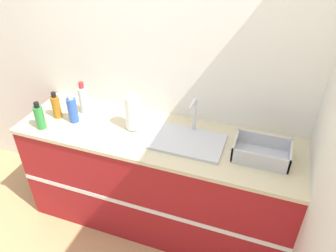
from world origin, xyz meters
TOP-DOWN VIEW (x-y plane):
  - ground_plane at (0.00, 0.00)m, footprint 12.00×12.00m
  - wall_back at (0.00, 0.65)m, footprint 4.53×0.06m
  - wall_right at (1.09, 0.31)m, footprint 0.06×2.62m
  - counter_cabinet at (0.00, 0.31)m, footprint 2.15×0.64m
  - sink at (0.24, 0.30)m, footprint 0.51×0.34m
  - paper_towel_roll at (-0.19, 0.33)m, footprint 0.11×0.11m
  - dish_rack at (0.75, 0.30)m, footprint 0.37×0.24m
  - bottle_blue at (-0.67, 0.26)m, footprint 0.07×0.07m
  - bottle_white_spray at (-0.67, 0.41)m, footprint 0.07×0.07m
  - bottle_amber at (-0.83, 0.27)m, footprint 0.07×0.07m
  - bottle_green at (-0.85, 0.10)m, footprint 0.07×0.07m

SIDE VIEW (x-z plane):
  - ground_plane at x=0.00m, z-range 0.00..0.00m
  - counter_cabinet at x=0.00m, z-range 0.00..0.92m
  - sink at x=0.24m, z-range 0.79..1.08m
  - dish_rack at x=0.75m, z-range 0.90..1.01m
  - bottle_amber at x=-0.83m, z-range 0.90..1.12m
  - bottle_green at x=-0.85m, z-range 0.90..1.12m
  - bottle_blue at x=-0.67m, z-range 0.90..1.14m
  - bottle_white_spray at x=-0.67m, z-range 0.90..1.17m
  - paper_towel_roll at x=-0.19m, z-range 0.92..1.19m
  - wall_back at x=0.00m, z-range 0.00..2.60m
  - wall_right at x=1.09m, z-range 0.00..2.60m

